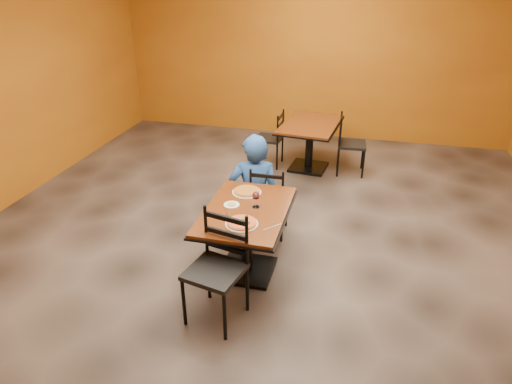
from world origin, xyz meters
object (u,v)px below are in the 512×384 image
(chair_second_left, at_px, (269,139))
(table_second, at_px, (310,135))
(pizza_far, at_px, (247,191))
(plate_main, at_px, (242,224))
(chair_second_right, at_px, (352,145))
(plate_far, at_px, (247,192))
(chair_main_far, at_px, (269,199))
(side_plate, at_px, (232,205))
(diner, at_px, (254,183))
(pizza_main, at_px, (242,222))
(wine_glass, at_px, (256,199))
(chair_main_near, at_px, (215,272))
(table_main, at_px, (247,226))

(chair_second_left, bearing_deg, table_second, 92.29)
(pizza_far, bearing_deg, plate_main, -78.81)
(chair_second_right, height_order, plate_far, chair_second_right)
(chair_second_left, height_order, plate_far, chair_second_left)
(chair_main_far, bearing_deg, plate_far, 71.29)
(table_second, relative_size, pizza_far, 4.65)
(pizza_far, xyz_separation_m, side_plate, (-0.07, -0.31, -0.02))
(chair_second_left, height_order, plate_main, chair_second_left)
(diner, bearing_deg, pizza_main, 83.76)
(plate_main, xyz_separation_m, wine_glass, (0.05, 0.36, 0.08))
(wine_glass, bearing_deg, side_plate, -174.03)
(chair_main_near, bearing_deg, side_plate, 108.26)
(plate_far, bearing_deg, wine_glass, -58.83)
(table_second, relative_size, wine_glass, 7.24)
(chair_second_right, xyz_separation_m, pizza_far, (-0.97, -2.51, 0.31))
(plate_far, height_order, wine_glass, wine_glass)
(diner, distance_m, plate_main, 1.20)
(chair_main_far, xyz_separation_m, wine_glass, (0.03, -0.77, 0.39))
(diner, bearing_deg, chair_second_right, -132.40)
(pizza_far, bearing_deg, pizza_main, -78.81)
(chair_main_near, bearing_deg, pizza_main, 87.64)
(chair_second_left, distance_m, plate_far, 2.55)
(diner, relative_size, pizza_main, 4.29)
(chair_second_left, relative_size, chair_second_right, 0.96)
(side_plate, xyz_separation_m, wine_glass, (0.25, 0.03, 0.08))
(table_second, distance_m, chair_second_left, 0.66)
(table_main, bearing_deg, plate_main, -83.23)
(table_main, bearing_deg, table_second, 85.45)
(chair_second_right, xyz_separation_m, plate_far, (-0.97, -2.51, 0.30))
(plate_main, bearing_deg, chair_main_near, -104.57)
(pizza_main, distance_m, plate_far, 0.66)
(diner, bearing_deg, plate_far, 80.85)
(table_main, xyz_separation_m, side_plate, (-0.17, 0.04, 0.20))
(chair_main_near, relative_size, pizza_far, 3.64)
(chair_main_near, height_order, side_plate, chair_main_near)
(chair_second_left, distance_m, side_plate, 2.86)
(plate_far, distance_m, wine_glass, 0.35)
(chair_main_near, xyz_separation_m, pizza_far, (-0.01, 1.10, 0.26))
(pizza_main, relative_size, plate_far, 0.92)
(chair_main_near, height_order, chair_second_right, chair_main_near)
(pizza_far, bearing_deg, table_main, -75.30)
(pizza_far, bearing_deg, table_second, 82.69)
(chair_main_near, bearing_deg, diner, 104.53)
(chair_main_far, distance_m, plate_far, 0.59)
(pizza_far, bearing_deg, chair_second_right, 68.90)
(chair_second_left, height_order, wine_glass, wine_glass)
(pizza_far, distance_m, side_plate, 0.32)
(chair_main_far, distance_m, wine_glass, 0.86)
(plate_main, bearing_deg, plate_far, 101.19)
(pizza_far, bearing_deg, chair_second_left, 97.37)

